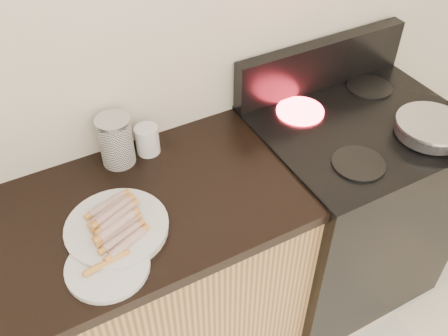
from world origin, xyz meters
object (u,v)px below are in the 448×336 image
stove (344,207)px  main_plate (117,229)px  frying_pan (432,128)px  canister (116,141)px  side_plate (108,267)px  mug (147,140)px

stove → main_plate: (-0.98, -0.05, 0.45)m
stove → main_plate: size_ratio=3.02×
frying_pan → canister: bearing=172.6°
side_plate → mug: (0.29, 0.41, 0.04)m
stove → canister: 1.05m
main_plate → stove: bearing=2.8°
mug → main_plate: bearing=-126.7°
canister → frying_pan: bearing=-22.3°
side_plate → mug: 0.50m
frying_pan → main_plate: 1.14m
main_plate → mug: mug is taller
main_plate → mug: size_ratio=2.95×
main_plate → side_plate: size_ratio=1.29×
frying_pan → side_plate: size_ratio=1.86×
stove → side_plate: size_ratio=3.90×
side_plate → canister: canister is taller
side_plate → canister: bearing=66.2°
frying_pan → mug: size_ratio=4.24×
main_plate → canister: bearing=69.1°
stove → frying_pan: size_ratio=2.10×
canister → mug: 0.11m
frying_pan → main_plate: size_ratio=1.44×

